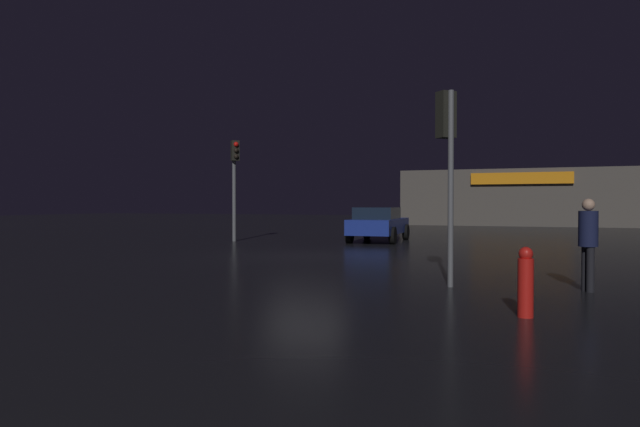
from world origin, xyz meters
TOP-DOWN VIEW (x-y plane):
  - ground_plane at (0.00, 0.00)m, footprint 120.00×120.00m
  - store_building at (5.84, 29.27)m, footprint 17.17×6.78m
  - traffic_signal_main at (4.96, -4.83)m, footprint 0.42×0.42m
  - traffic_signal_opposite at (-5.34, 5.26)m, footprint 0.42×0.42m
  - car_near at (0.44, 7.32)m, footprint 2.12×4.54m
  - pedestrian at (7.50, -4.62)m, footprint 0.45×0.45m
  - fire_hydrant at (6.44, -7.52)m, footprint 0.22×0.22m

SIDE VIEW (x-z plane):
  - ground_plane at x=0.00m, z-range 0.00..0.00m
  - fire_hydrant at x=6.44m, z-range 0.00..1.00m
  - car_near at x=0.44m, z-range 0.04..1.50m
  - pedestrian at x=7.50m, z-range 0.14..1.85m
  - store_building at x=5.84m, z-range 0.00..4.10m
  - traffic_signal_main at x=4.96m, z-range 1.00..4.80m
  - traffic_signal_opposite at x=-5.34m, z-range 0.81..5.10m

